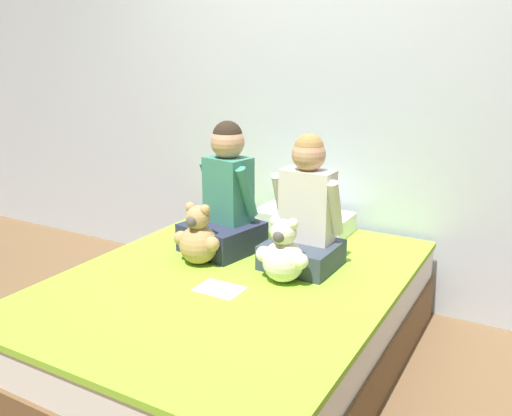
# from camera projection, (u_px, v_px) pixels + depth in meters

# --- Properties ---
(ground_plane) EXTENTS (14.00, 14.00, 0.00)m
(ground_plane) POSITION_uv_depth(u_px,v_px,m) (235.00, 361.00, 2.70)
(ground_plane) COLOR brown
(wall_behind_bed) EXTENTS (8.00, 0.06, 2.50)m
(wall_behind_bed) POSITION_uv_depth(u_px,v_px,m) (324.00, 92.00, 3.21)
(wall_behind_bed) COLOR silver
(wall_behind_bed) RESTS_ON ground_plane
(bed) EXTENTS (1.49, 1.92, 0.46)m
(bed) POSITION_uv_depth(u_px,v_px,m) (234.00, 320.00, 2.64)
(bed) COLOR brown
(bed) RESTS_ON ground_plane
(child_on_left) EXTENTS (0.41, 0.41, 0.69)m
(child_on_left) POSITION_uv_depth(u_px,v_px,m) (225.00, 199.00, 2.85)
(child_on_left) COLOR #282D47
(child_on_left) RESTS_ON bed
(child_on_right) EXTENTS (0.35, 0.33, 0.65)m
(child_on_right) POSITION_uv_depth(u_px,v_px,m) (305.00, 214.00, 2.63)
(child_on_right) COLOR #384251
(child_on_right) RESTS_ON bed
(teddy_bear_held_by_left_child) EXTENTS (0.26, 0.20, 0.31)m
(teddy_bear_held_by_left_child) POSITION_uv_depth(u_px,v_px,m) (198.00, 238.00, 2.69)
(teddy_bear_held_by_left_child) COLOR tan
(teddy_bear_held_by_left_child) RESTS_ON bed
(teddy_bear_held_by_right_child) EXTENTS (0.26, 0.20, 0.31)m
(teddy_bear_held_by_right_child) POSITION_uv_depth(u_px,v_px,m) (283.00, 255.00, 2.48)
(teddy_bear_held_by_right_child) COLOR silver
(teddy_bear_held_by_right_child) RESTS_ON bed
(pillow_at_headboard) EXTENTS (0.56, 0.28, 0.11)m
(pillow_at_headboard) POSITION_uv_depth(u_px,v_px,m) (303.00, 221.00, 3.21)
(pillow_at_headboard) COLOR white
(pillow_at_headboard) RESTS_ON bed
(sign_card) EXTENTS (0.21, 0.15, 0.00)m
(sign_card) POSITION_uv_depth(u_px,v_px,m) (220.00, 289.00, 2.42)
(sign_card) COLOR white
(sign_card) RESTS_ON bed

